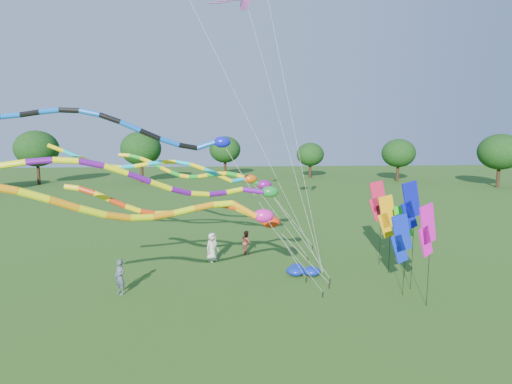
{
  "coord_description": "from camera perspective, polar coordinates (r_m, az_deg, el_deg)",
  "views": [
    {
      "loc": [
        -2.8,
        -18.46,
        8.11
      ],
      "look_at": [
        -1.18,
        4.58,
        4.8
      ],
      "focal_mm": 30.0,
      "sensor_mm": 36.0,
      "label": 1
    }
  ],
  "objects": [
    {
      "name": "banner_pole_orange",
      "position": [
        25.19,
        17.05,
        -3.15
      ],
      "size": [
        1.16,
        0.13,
        4.59
      ],
      "rotation": [
        0.0,
        0.0,
        0.04
      ],
      "color": "black",
      "rests_on": "ground"
    },
    {
      "name": "person_c",
      "position": [
        28.54,
        -1.28,
        -6.72
      ],
      "size": [
        0.75,
        0.87,
        1.57
      ],
      "primitive_type": "imported",
      "rotation": [
        0.0,
        0.0,
        1.79
      ],
      "color": "brown",
      "rests_on": "ground"
    },
    {
      "name": "tree_ring",
      "position": [
        18.76,
        -4.58,
        -0.38
      ],
      "size": [
        114.52,
        116.56,
        9.42
      ],
      "color": "#382314",
      "rests_on": "ground"
    },
    {
      "name": "ground",
      "position": [
        20.35,
        4.37,
        -15.35
      ],
      "size": [
        160.0,
        160.0,
        0.0
      ],
      "primitive_type": "plane",
      "color": "#255215",
      "rests_on": "ground"
    },
    {
      "name": "banner_pole_magenta_b",
      "position": [
        20.91,
        21.85,
        -4.79
      ],
      "size": [
        1.09,
        0.56,
        4.9
      ],
      "rotation": [
        0.0,
        0.0,
        0.44
      ],
      "color": "black",
      "rests_on": "ground"
    },
    {
      "name": "tube_kite_green",
      "position": [
        30.01,
        -5.84,
        2.25
      ],
      "size": [
        13.31,
        3.04,
        7.07
      ],
      "rotation": [
        0.0,
        0.0,
        -0.21
      ],
      "color": "black",
      "rests_on": "ground"
    },
    {
      "name": "tube_kite_orange",
      "position": [
        16.92,
        -13.54,
        -2.05
      ],
      "size": [
        14.55,
        6.8,
        7.26
      ],
      "rotation": [
        0.0,
        0.0,
        0.41
      ],
      "color": "black",
      "rests_on": "ground"
    },
    {
      "name": "person_b",
      "position": [
        22.76,
        -17.71,
        -10.73
      ],
      "size": [
        0.77,
        0.74,
        1.78
      ],
      "primitive_type": "imported",
      "rotation": [
        0.0,
        0.0,
        -0.69
      ],
      "color": "#424F5C",
      "rests_on": "ground"
    },
    {
      "name": "tube_kite_purple",
      "position": [
        18.8,
        -11.8,
        1.29
      ],
      "size": [
        15.36,
        5.63,
        7.76
      ],
      "rotation": [
        0.0,
        0.0,
        0.36
      ],
      "color": "black",
      "rests_on": "ground"
    },
    {
      "name": "person_a",
      "position": [
        27.02,
        -5.87,
        -7.3
      ],
      "size": [
        1.07,
        1.05,
        1.86
      ],
      "primitive_type": "imported",
      "rotation": [
        0.0,
        0.0,
        0.76
      ],
      "color": "beige",
      "rests_on": "ground"
    },
    {
      "name": "tube_kite_cyan",
      "position": [
        25.3,
        -10.58,
        3.03
      ],
      "size": [
        14.8,
        1.21,
        7.89
      ],
      "rotation": [
        0.0,
        0.0,
        0.08
      ],
      "color": "black",
      "rests_on": "ground"
    },
    {
      "name": "banner_pole_blue_b",
      "position": [
        22.78,
        19.92,
        -1.72
      ],
      "size": [
        1.15,
        0.3,
        5.67
      ],
      "rotation": [
        0.0,
        0.0,
        0.19
      ],
      "color": "black",
      "rests_on": "ground"
    },
    {
      "name": "tube_kite_red",
      "position": [
        21.57,
        -7.39,
        -2.55
      ],
      "size": [
        12.78,
        1.15,
        6.09
      ],
      "rotation": [
        0.0,
        0.0,
        -0.04
      ],
      "color": "black",
      "rests_on": "ground"
    },
    {
      "name": "banner_pole_blue_a",
      "position": [
        22.1,
        18.75,
        -5.91
      ],
      "size": [
        1.16,
        0.23,
        4.16
      ],
      "rotation": [
        0.0,
        0.0,
        0.13
      ],
      "color": "black",
      "rests_on": "ground"
    },
    {
      "name": "banner_pole_red",
      "position": [
        26.59,
        15.93,
        -1.2
      ],
      "size": [
        1.16,
        0.11,
        5.2
      ],
      "rotation": [
        0.0,
        0.0,
        -0.02
      ],
      "color": "black",
      "rests_on": "ground"
    },
    {
      "name": "tube_kite_blue",
      "position": [
        21.34,
        -17.77,
        8.09
      ],
      "size": [
        16.77,
        1.77,
        9.92
      ],
      "rotation": [
        0.0,
        0.0,
        0.11
      ],
      "color": "black",
      "rests_on": "ground"
    },
    {
      "name": "banner_pole_green",
      "position": [
        24.94,
        18.96,
        -4.39
      ],
      "size": [
        1.16,
        0.22,
        4.14
      ],
      "rotation": [
        0.0,
        0.0,
        -0.12
      ],
      "color": "black",
      "rests_on": "ground"
    },
    {
      "name": "blue_nylon_heap",
      "position": [
        25.04,
        6.22,
        -10.21
      ],
      "size": [
        1.73,
        1.53,
        0.55
      ],
      "color": "#0C259E",
      "rests_on": "ground"
    }
  ]
}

